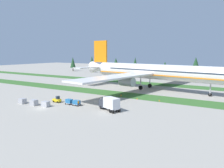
# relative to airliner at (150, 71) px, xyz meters

# --- Properties ---
(ground_plane) EXTENTS (400.00, 400.00, 0.00)m
(ground_plane) POSITION_rel_airliner_xyz_m (-11.79, -46.56, -7.38)
(ground_plane) COLOR gray
(grass_strip_near) EXTENTS (320.00, 10.02, 0.01)m
(grass_strip_near) POSITION_rel_airliner_xyz_m (-11.79, -16.34, -7.38)
(grass_strip_near) COLOR #336028
(grass_strip_near) RESTS_ON ground
(grass_strip_far) EXTENTS (320.00, 10.02, 0.01)m
(grass_strip_far) POSITION_rel_airliner_xyz_m (-11.79, 15.71, -7.38)
(grass_strip_far) COLOR #336028
(grass_strip_far) RESTS_ON ground
(airliner) EXTENTS (65.97, 81.25, 20.62)m
(airliner) POSITION_rel_airliner_xyz_m (0.00, 0.00, 0.00)
(airliner) COLOR silver
(airliner) RESTS_ON ground
(baggage_tug) EXTENTS (2.63, 1.36, 1.97)m
(baggage_tug) POSITION_rel_airliner_xyz_m (-13.96, -38.42, -6.57)
(baggage_tug) COLOR yellow
(baggage_tug) RESTS_ON ground
(cargo_dolly_lead) EXTENTS (2.23, 1.55, 1.55)m
(cargo_dolly_lead) POSITION_rel_airliner_xyz_m (-8.93, -38.53, -6.46)
(cargo_dolly_lead) COLOR #A3A3A8
(cargo_dolly_lead) RESTS_ON ground
(cargo_dolly_second) EXTENTS (2.23, 1.55, 1.55)m
(cargo_dolly_second) POSITION_rel_airliner_xyz_m (-6.03, -38.59, -6.46)
(cargo_dolly_second) COLOR #A3A3A8
(cargo_dolly_second) RESTS_ON ground
(catering_truck) EXTENTS (7.30, 4.85, 3.58)m
(catering_truck) POSITION_rel_airliner_xyz_m (5.00, -38.21, -5.43)
(catering_truck) COLOR #2D333D
(catering_truck) RESTS_ON ground
(ground_crew_marshaller) EXTENTS (0.36, 0.56, 1.74)m
(ground_crew_marshaller) POSITION_rel_airliner_xyz_m (-5.07, -38.97, -6.44)
(ground_crew_marshaller) COLOR black
(ground_crew_marshaller) RESTS_ON ground
(uld_container_0) EXTENTS (2.01, 1.62, 1.65)m
(uld_container_0) POSITION_rel_airliner_xyz_m (-16.70, -44.90, -6.56)
(uld_container_0) COLOR #A3A3A8
(uld_container_0) RESTS_ON ground
(uld_container_1) EXTENTS (2.04, 1.65, 1.51)m
(uld_container_1) POSITION_rel_airliner_xyz_m (-21.57, -45.10, -6.62)
(uld_container_1) COLOR #A3A3A8
(uld_container_1) RESTS_ON ground
(uld_container_2) EXTENTS (2.17, 1.82, 1.55)m
(uld_container_2) POSITION_rel_airliner_xyz_m (-12.49, -44.26, -6.61)
(uld_container_2) COLOR #A3A3A8
(uld_container_2) RESTS_ON ground
(taxiway_marker_0) EXTENTS (0.44, 0.44, 0.46)m
(taxiway_marker_0) POSITION_rel_airliner_xyz_m (11.89, -20.03, -7.15)
(taxiway_marker_0) COLOR orange
(taxiway_marker_0) RESTS_ON ground
(taxiway_marker_1) EXTENTS (0.44, 0.44, 0.45)m
(taxiway_marker_1) POSITION_rel_airliner_xyz_m (4.78, -21.34, -7.15)
(taxiway_marker_1) COLOR orange
(taxiway_marker_1) RESTS_ON ground
(taxiway_marker_2) EXTENTS (0.44, 0.44, 0.61)m
(taxiway_marker_2) POSITION_rel_airliner_xyz_m (-2.64, -18.93, -7.08)
(taxiway_marker_2) COLOR orange
(taxiway_marker_2) RESTS_ON ground
(distant_tree_line) EXTENTS (157.24, 9.93, 12.35)m
(distant_tree_line) POSITION_rel_airliner_xyz_m (-8.56, 52.81, -0.34)
(distant_tree_line) COLOR #4C3823
(distant_tree_line) RESTS_ON ground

